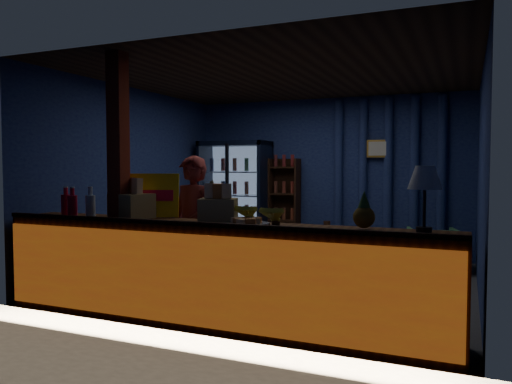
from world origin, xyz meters
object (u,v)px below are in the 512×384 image
Objects in this scene: shopkeeper at (193,229)px; pastry_tray at (247,223)px; green_chair at (434,249)px; table_lamp at (425,180)px.

pastry_tray is (0.93, -0.65, 0.18)m from shopkeeper.
table_lamp is (0.11, -3.24, 1.06)m from green_chair.
shopkeeper is 3.00× the size of table_lamp.
green_chair is 1.62× the size of pastry_tray.
pastry_tray is 0.78× the size of table_lamp.
shopkeeper is 2.38× the size of green_chair.
shopkeeper is 3.60m from green_chair.
green_chair is (2.31, 2.72, -0.49)m from shopkeeper.
shopkeeper reaches higher than green_chair.
shopkeeper is at bearing 167.89° from table_lamp.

